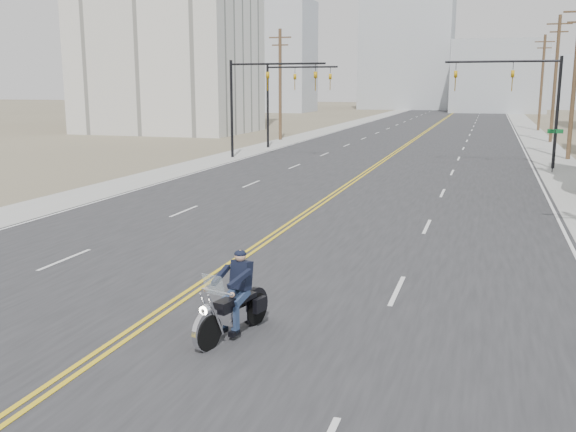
{
  "coord_description": "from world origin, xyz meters",
  "views": [
    {
      "loc": [
        7.02,
        -11.84,
        5.17
      ],
      "look_at": [
        1.77,
        4.94,
        1.6
      ],
      "focal_mm": 40.0,
      "sensor_mm": 36.0,
      "label": 1
    }
  ],
  "objects": [
    {
      "name": "traffic_mast_left",
      "position": [
        -8.98,
        32.0,
        4.94
      ],
      "size": [
        7.1,
        0.26,
        7.0
      ],
      "color": "black",
      "rests_on": "ground"
    },
    {
      "name": "road",
      "position": [
        0.0,
        70.0,
        0.01
      ],
      "size": [
        20.0,
        200.0,
        0.01
      ],
      "primitive_type": "cube",
      "color": "#303033",
      "rests_on": "ground"
    },
    {
      "name": "haze_bldg_d",
      "position": [
        -12.0,
        140.0,
        13.0
      ],
      "size": [
        20.0,
        15.0,
        26.0
      ],
      "primitive_type": "cube",
      "color": "#ADB2B7",
      "rests_on": "ground"
    },
    {
      "name": "utility_pole_d",
      "position": [
        12.5,
        53.0,
        5.98
      ],
      "size": [
        2.2,
        0.3,
        11.5
      ],
      "color": "brown",
      "rests_on": "ground"
    },
    {
      "name": "haze_bldg_b",
      "position": [
        8.0,
        125.0,
        7.0
      ],
      "size": [
        18.0,
        14.0,
        14.0
      ],
      "primitive_type": "cube",
      "color": "#ADB2B7",
      "rests_on": "ground"
    },
    {
      "name": "street_sign",
      "position": [
        10.8,
        30.0,
        1.8
      ],
      "size": [
        0.9,
        0.06,
        2.62
      ],
      "color": "black",
      "rests_on": "ground"
    },
    {
      "name": "sidewalk_left",
      "position": [
        -11.5,
        70.0,
        0.01
      ],
      "size": [
        3.0,
        200.0,
        0.01
      ],
      "primitive_type": "cube",
      "color": "#A5A5A0",
      "rests_on": "ground"
    },
    {
      "name": "ground_plane",
      "position": [
        0.0,
        0.0,
        0.0
      ],
      "size": [
        400.0,
        400.0,
        0.0
      ],
      "primitive_type": "plane",
      "color": "#776D56",
      "rests_on": "ground"
    },
    {
      "name": "haze_bldg_f",
      "position": [
        -50.0,
        130.0,
        8.0
      ],
      "size": [
        12.0,
        12.0,
        16.0
      ],
      "primitive_type": "cube",
      "color": "#ADB2B7",
      "rests_on": "ground"
    },
    {
      "name": "traffic_mast_right",
      "position": [
        8.98,
        32.0,
        4.94
      ],
      "size": [
        7.1,
        0.26,
        7.0
      ],
      "color": "black",
      "rests_on": "ground"
    },
    {
      "name": "utility_pole_c",
      "position": [
        12.5,
        38.0,
        5.73
      ],
      "size": [
        2.2,
        0.3,
        11.0
      ],
      "color": "brown",
      "rests_on": "ground"
    },
    {
      "name": "utility_pole_e",
      "position": [
        12.5,
        70.0,
        5.73
      ],
      "size": [
        2.2,
        0.3,
        11.0
      ],
      "color": "brown",
      "rests_on": "ground"
    },
    {
      "name": "haze_bldg_e",
      "position": [
        25.0,
        150.0,
        6.0
      ],
      "size": [
        14.0,
        14.0,
        12.0
      ],
      "primitive_type": "cube",
      "color": "#B7BCC6",
      "rests_on": "ground"
    },
    {
      "name": "motorcyclist",
      "position": [
        2.12,
        -0.06,
        0.9
      ],
      "size": [
        1.54,
        2.49,
        1.81
      ],
      "primitive_type": null,
      "rotation": [
        0.0,
        0.0,
        2.89
      ],
      "color": "black",
      "rests_on": "ground"
    },
    {
      "name": "utility_pole_left",
      "position": [
        -12.5,
        48.0,
        5.48
      ],
      "size": [
        2.2,
        0.3,
        10.5
      ],
      "color": "brown",
      "rests_on": "ground"
    },
    {
      "name": "traffic_mast_far",
      "position": [
        -9.31,
        40.0,
        4.87
      ],
      "size": [
        6.1,
        0.26,
        7.0
      ],
      "color": "black",
      "rests_on": "ground"
    },
    {
      "name": "sidewalk_right",
      "position": [
        11.5,
        70.0,
        0.01
      ],
      "size": [
        3.0,
        200.0,
        0.01
      ],
      "primitive_type": "cube",
      "color": "#A5A5A0",
      "rests_on": "ground"
    },
    {
      "name": "haze_bldg_a",
      "position": [
        -35.0,
        115.0,
        11.0
      ],
      "size": [
        14.0,
        12.0,
        22.0
      ],
      "primitive_type": "cube",
      "color": "#B7BCC6",
      "rests_on": "ground"
    }
  ]
}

